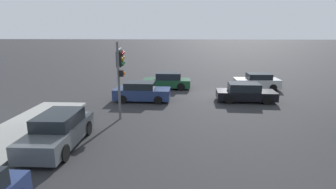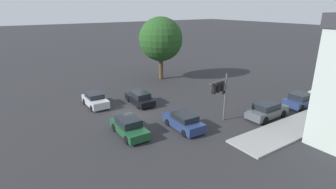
{
  "view_description": "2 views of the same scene",
  "coord_description": "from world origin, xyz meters",
  "px_view_note": "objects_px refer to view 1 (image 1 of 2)",
  "views": [
    {
      "loc": [
        2.91,
        21.12,
        5.1
      ],
      "look_at": [
        3.86,
        4.27,
        1.01
      ],
      "focal_mm": 28.0,
      "sensor_mm": 36.0,
      "label": 1
    },
    {
      "loc": [
        22.62,
        -10.63,
        10.27
      ],
      "look_at": [
        3.31,
        2.28,
        2.42
      ],
      "focal_mm": 28.0,
      "sensor_mm": 36.0,
      "label": 2
    }
  ],
  "objects_px": {
    "traffic_signal": "(120,63)",
    "crossing_car_0": "(245,93)",
    "crossing_car_2": "(142,92)",
    "crossing_car_3": "(167,81)",
    "crossing_car_1": "(257,82)",
    "parked_car_0": "(59,131)"
  },
  "relations": [
    {
      "from": "traffic_signal",
      "to": "crossing_car_0",
      "type": "xyz_separation_m",
      "value": [
        -8.44,
        -3.64,
        -2.57
      ]
    },
    {
      "from": "crossing_car_0",
      "to": "crossing_car_3",
      "type": "bearing_deg",
      "value": 146.95
    },
    {
      "from": "crossing_car_3",
      "to": "parked_car_0",
      "type": "height_order",
      "value": "parked_car_0"
    },
    {
      "from": "crossing_car_1",
      "to": "parked_car_0",
      "type": "height_order",
      "value": "parked_car_0"
    },
    {
      "from": "traffic_signal",
      "to": "parked_car_0",
      "type": "height_order",
      "value": "traffic_signal"
    },
    {
      "from": "crossing_car_2",
      "to": "traffic_signal",
      "type": "bearing_deg",
      "value": -100.79
    },
    {
      "from": "traffic_signal",
      "to": "crossing_car_3",
      "type": "height_order",
      "value": "traffic_signal"
    },
    {
      "from": "traffic_signal",
      "to": "crossing_car_1",
      "type": "xyz_separation_m",
      "value": [
        -10.47,
        -7.98,
        -2.54
      ]
    },
    {
      "from": "crossing_car_1",
      "to": "crossing_car_3",
      "type": "xyz_separation_m",
      "value": [
        8.08,
        0.13,
        0.01
      ]
    },
    {
      "from": "parked_car_0",
      "to": "crossing_car_1",
      "type": "bearing_deg",
      "value": 135.35
    },
    {
      "from": "traffic_signal",
      "to": "crossing_car_0",
      "type": "relative_size",
      "value": 1.05
    },
    {
      "from": "crossing_car_0",
      "to": "crossing_car_3",
      "type": "height_order",
      "value": "crossing_car_3"
    },
    {
      "from": "traffic_signal",
      "to": "crossing_car_2",
      "type": "relative_size",
      "value": 1.08
    },
    {
      "from": "traffic_signal",
      "to": "crossing_car_0",
      "type": "distance_m",
      "value": 9.54
    },
    {
      "from": "traffic_signal",
      "to": "parked_car_0",
      "type": "relative_size",
      "value": 1.0
    },
    {
      "from": "crossing_car_2",
      "to": "crossing_car_0",
      "type": "bearing_deg",
      "value": 3.49
    },
    {
      "from": "parked_car_0",
      "to": "traffic_signal",
      "type": "bearing_deg",
      "value": 158.6
    },
    {
      "from": "crossing_car_0",
      "to": "crossing_car_3",
      "type": "xyz_separation_m",
      "value": [
        6.05,
        -4.21,
        0.04
      ]
    },
    {
      "from": "crossing_car_0",
      "to": "parked_car_0",
      "type": "distance_m",
      "value": 13.24
    },
    {
      "from": "crossing_car_3",
      "to": "crossing_car_1",
      "type": "bearing_deg",
      "value": -178.01
    },
    {
      "from": "traffic_signal",
      "to": "crossing_car_0",
      "type": "bearing_deg",
      "value": 14.81
    },
    {
      "from": "crossing_car_0",
      "to": "crossing_car_2",
      "type": "relative_size",
      "value": 1.03
    }
  ]
}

